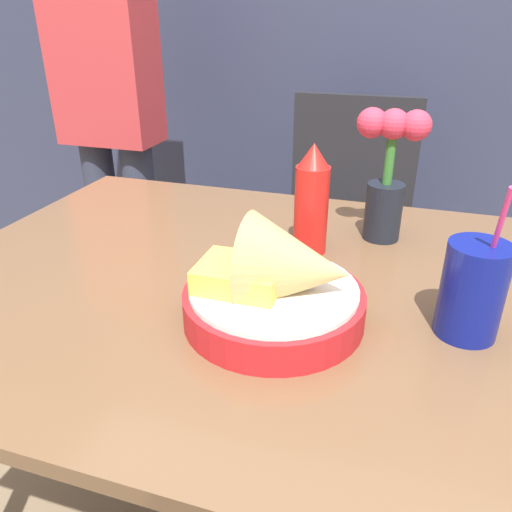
{
  "coord_description": "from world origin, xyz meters",
  "views": [
    {
      "loc": [
        0.27,
        -0.72,
        1.15
      ],
      "look_at": [
        0.05,
        -0.03,
        0.79
      ],
      "focal_mm": 35.0,
      "sensor_mm": 36.0,
      "label": 1
    }
  ],
  "objects": [
    {
      "name": "dining_table",
      "position": [
        0.0,
        0.0,
        0.63
      ],
      "size": [
        1.08,
        0.88,
        0.73
      ],
      "color": "brown",
      "rests_on": "ground_plane"
    },
    {
      "name": "chair_far_window",
      "position": [
        0.09,
        0.8,
        0.54
      ],
      "size": [
        0.4,
        0.4,
        0.92
      ],
      "color": "black",
      "rests_on": "ground_plane"
    },
    {
      "name": "food_basket",
      "position": [
        0.12,
        -0.12,
        0.79
      ],
      "size": [
        0.27,
        0.27,
        0.17
      ],
      "color": "red",
      "rests_on": "dining_table"
    },
    {
      "name": "ketchup_bottle",
      "position": [
        0.11,
        0.14,
        0.83
      ],
      "size": [
        0.06,
        0.06,
        0.21
      ],
      "color": "red",
      "rests_on": "dining_table"
    },
    {
      "name": "drink_cup",
      "position": [
        0.38,
        -0.07,
        0.8
      ],
      "size": [
        0.09,
        0.09,
        0.23
      ],
      "color": "navy",
      "rests_on": "dining_table"
    },
    {
      "name": "flower_vase",
      "position": [
        0.23,
        0.24,
        0.87
      ],
      "size": [
        0.14,
        0.07,
        0.26
      ],
      "color": "black",
      "rests_on": "dining_table"
    },
    {
      "name": "person_standing",
      "position": [
        -0.71,
        0.75,
        0.88
      ],
      "size": [
        0.32,
        0.18,
        1.54
      ],
      "color": "#2D3347",
      "rests_on": "ground_plane"
    }
  ]
}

